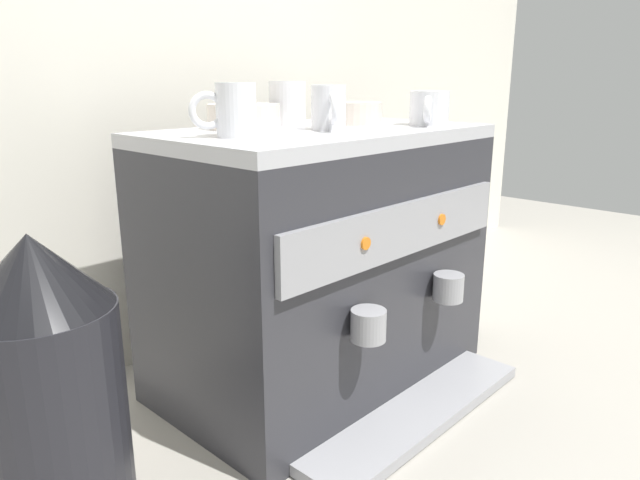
{
  "coord_description": "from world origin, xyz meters",
  "views": [
    {
      "loc": [
        -0.78,
        -0.74,
        0.58
      ],
      "look_at": [
        0.0,
        0.0,
        0.28
      ],
      "focal_mm": 32.75,
      "sensor_mm": 36.0,
      "label": 1
    }
  ],
  "objects_px": {
    "ceramic_cup_0": "(329,108)",
    "coffee_grinder": "(48,392)",
    "ceramic_cup_2": "(429,108)",
    "espresso_machine": "(322,260)",
    "ceramic_cup_1": "(233,110)",
    "ceramic_bowl_0": "(351,114)",
    "ceramic_bowl_1": "(244,117)",
    "ceramic_cup_3": "(287,103)",
    "milk_pitcher": "(442,295)"
  },
  "relations": [
    {
      "from": "ceramic_cup_3",
      "to": "espresso_machine",
      "type": "bearing_deg",
      "value": -99.65
    },
    {
      "from": "ceramic_cup_3",
      "to": "coffee_grinder",
      "type": "distance_m",
      "value": 0.67
    },
    {
      "from": "ceramic_cup_1",
      "to": "ceramic_cup_2",
      "type": "bearing_deg",
      "value": -12.06
    },
    {
      "from": "ceramic_cup_1",
      "to": "coffee_grinder",
      "type": "bearing_deg",
      "value": -176.07
    },
    {
      "from": "espresso_machine",
      "to": "ceramic_bowl_0",
      "type": "bearing_deg",
      "value": 15.33
    },
    {
      "from": "ceramic_cup_0",
      "to": "ceramic_bowl_0",
      "type": "distance_m",
      "value": 0.15
    },
    {
      "from": "espresso_machine",
      "to": "ceramic_cup_3",
      "type": "relative_size",
      "value": 5.9
    },
    {
      "from": "ceramic_cup_0",
      "to": "espresso_machine",
      "type": "bearing_deg",
      "value": 64.97
    },
    {
      "from": "ceramic_cup_3",
      "to": "ceramic_bowl_1",
      "type": "bearing_deg",
      "value": -174.44
    },
    {
      "from": "ceramic_bowl_1",
      "to": "coffee_grinder",
      "type": "height_order",
      "value": "ceramic_bowl_1"
    },
    {
      "from": "ceramic_cup_1",
      "to": "milk_pitcher",
      "type": "relative_size",
      "value": 0.73
    },
    {
      "from": "espresso_machine",
      "to": "ceramic_cup_2",
      "type": "distance_m",
      "value": 0.36
    },
    {
      "from": "ceramic_cup_2",
      "to": "milk_pitcher",
      "type": "height_order",
      "value": "ceramic_cup_2"
    },
    {
      "from": "espresso_machine",
      "to": "ceramic_bowl_0",
      "type": "distance_m",
      "value": 0.3
    },
    {
      "from": "ceramic_cup_1",
      "to": "milk_pitcher",
      "type": "xyz_separation_m",
      "value": [
        0.62,
        -0.01,
        -0.47
      ]
    },
    {
      "from": "ceramic_cup_2",
      "to": "ceramic_cup_1",
      "type": "bearing_deg",
      "value": 167.94
    },
    {
      "from": "ceramic_cup_0",
      "to": "ceramic_cup_2",
      "type": "xyz_separation_m",
      "value": [
        0.21,
        -0.07,
        -0.01
      ]
    },
    {
      "from": "espresso_machine",
      "to": "ceramic_bowl_0",
      "type": "relative_size",
      "value": 5.05
    },
    {
      "from": "ceramic_bowl_1",
      "to": "ceramic_cup_0",
      "type": "bearing_deg",
      "value": -56.58
    },
    {
      "from": "ceramic_cup_0",
      "to": "coffee_grinder",
      "type": "distance_m",
      "value": 0.62
    },
    {
      "from": "espresso_machine",
      "to": "ceramic_cup_0",
      "type": "relative_size",
      "value": 6.97
    },
    {
      "from": "ceramic_bowl_0",
      "to": "ceramic_bowl_1",
      "type": "xyz_separation_m",
      "value": [
        -0.22,
        0.07,
        0.0
      ]
    },
    {
      "from": "ceramic_cup_0",
      "to": "ceramic_bowl_1",
      "type": "bearing_deg",
      "value": 123.42
    },
    {
      "from": "espresso_machine",
      "to": "milk_pitcher",
      "type": "relative_size",
      "value": 4.57
    },
    {
      "from": "ceramic_cup_1",
      "to": "ceramic_bowl_1",
      "type": "distance_m",
      "value": 0.16
    },
    {
      "from": "ceramic_cup_2",
      "to": "ceramic_bowl_1",
      "type": "relative_size",
      "value": 0.81
    },
    {
      "from": "ceramic_cup_0",
      "to": "ceramic_cup_1",
      "type": "bearing_deg",
      "value": 174.75
    },
    {
      "from": "ceramic_bowl_0",
      "to": "coffee_grinder",
      "type": "height_order",
      "value": "ceramic_bowl_0"
    },
    {
      "from": "ceramic_cup_0",
      "to": "ceramic_bowl_0",
      "type": "xyz_separation_m",
      "value": [
        0.13,
        0.06,
        -0.02
      ]
    },
    {
      "from": "ceramic_cup_2",
      "to": "ceramic_cup_3",
      "type": "xyz_separation_m",
      "value": [
        -0.18,
        0.21,
        0.01
      ]
    },
    {
      "from": "coffee_grinder",
      "to": "milk_pitcher",
      "type": "xyz_separation_m",
      "value": [
        0.95,
        0.01,
        -0.14
      ]
    },
    {
      "from": "ceramic_cup_3",
      "to": "ceramic_bowl_0",
      "type": "distance_m",
      "value": 0.13
    },
    {
      "from": "milk_pitcher",
      "to": "ceramic_cup_0",
      "type": "bearing_deg",
      "value": -179.36
    },
    {
      "from": "ceramic_bowl_1",
      "to": "ceramic_cup_2",
      "type": "bearing_deg",
      "value": -33.86
    },
    {
      "from": "ceramic_cup_0",
      "to": "milk_pitcher",
      "type": "bearing_deg",
      "value": 0.64
    },
    {
      "from": "ceramic_cup_3",
      "to": "ceramic_cup_2",
      "type": "bearing_deg",
      "value": -49.83
    },
    {
      "from": "ceramic_cup_1",
      "to": "ceramic_bowl_0",
      "type": "bearing_deg",
      "value": 7.79
    },
    {
      "from": "espresso_machine",
      "to": "ceramic_cup_0",
      "type": "height_order",
      "value": "ceramic_cup_0"
    },
    {
      "from": "ceramic_cup_0",
      "to": "coffee_grinder",
      "type": "bearing_deg",
      "value": -179.51
    },
    {
      "from": "ceramic_cup_0",
      "to": "ceramic_cup_2",
      "type": "bearing_deg",
      "value": -18.14
    },
    {
      "from": "espresso_machine",
      "to": "ceramic_bowl_1",
      "type": "xyz_separation_m",
      "value": [
        -0.1,
        0.1,
        0.27
      ]
    },
    {
      "from": "coffee_grinder",
      "to": "ceramic_cup_0",
      "type": "bearing_deg",
      "value": 0.49
    },
    {
      "from": "ceramic_bowl_0",
      "to": "milk_pitcher",
      "type": "xyz_separation_m",
      "value": [
        0.29,
        -0.06,
        -0.45
      ]
    },
    {
      "from": "ceramic_bowl_1",
      "to": "espresso_machine",
      "type": "bearing_deg",
      "value": -44.8
    },
    {
      "from": "espresso_machine",
      "to": "ceramic_cup_1",
      "type": "bearing_deg",
      "value": -176.64
    },
    {
      "from": "ceramic_cup_3",
      "to": "ceramic_bowl_0",
      "type": "bearing_deg",
      "value": -37.51
    },
    {
      "from": "ceramic_cup_1",
      "to": "ceramic_cup_3",
      "type": "relative_size",
      "value": 0.94
    },
    {
      "from": "ceramic_cup_0",
      "to": "coffee_grinder",
      "type": "xyz_separation_m",
      "value": [
        -0.52,
        -0.0,
        -0.33
      ]
    },
    {
      "from": "ceramic_cup_1",
      "to": "coffee_grinder",
      "type": "xyz_separation_m",
      "value": [
        -0.33,
        -0.02,
        -0.33
      ]
    },
    {
      "from": "ceramic_cup_1",
      "to": "ceramic_cup_2",
      "type": "xyz_separation_m",
      "value": [
        0.41,
        -0.09,
        -0.01
      ]
    }
  ]
}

